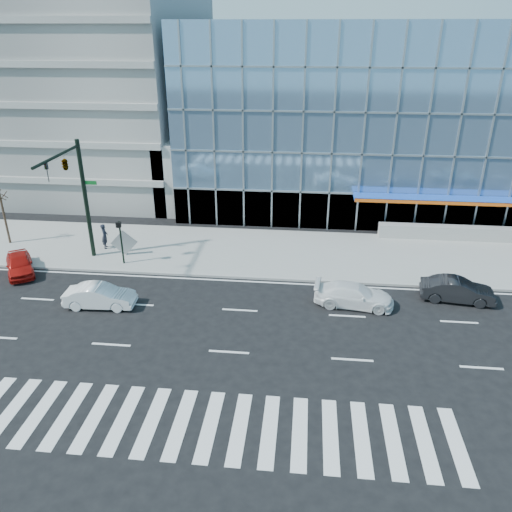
% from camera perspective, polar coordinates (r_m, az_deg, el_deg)
% --- Properties ---
extents(ground, '(160.00, 160.00, 0.00)m').
position_cam_1_polar(ground, '(28.32, -1.87, -6.21)').
color(ground, black).
rests_on(ground, ground).
extents(sidewalk, '(120.00, 8.00, 0.15)m').
position_cam_1_polar(sidewalk, '(35.33, -0.14, 0.56)').
color(sidewalk, gray).
rests_on(sidewalk, ground).
extents(theatre_building, '(42.00, 26.00, 15.00)m').
position_cam_1_polar(theatre_building, '(51.62, 18.44, 15.71)').
color(theatre_building, '#7096BB').
rests_on(theatre_building, ground).
extents(parking_garage, '(24.00, 24.00, 20.00)m').
position_cam_1_polar(parking_garage, '(55.44, -20.16, 18.66)').
color(parking_garage, gray).
rests_on(parking_garage, ground).
extents(ramp_block, '(6.00, 8.00, 6.00)m').
position_cam_1_polar(ramp_block, '(44.61, -6.54, 9.59)').
color(ramp_block, gray).
rests_on(ramp_block, ground).
extents(traffic_signal, '(1.14, 5.74, 8.00)m').
position_cam_1_polar(traffic_signal, '(33.12, -20.33, 8.54)').
color(traffic_signal, black).
rests_on(traffic_signal, sidewalk).
extents(ped_signal_post, '(0.30, 0.33, 3.00)m').
position_cam_1_polar(ped_signal_post, '(33.71, -15.24, 2.23)').
color(ped_signal_post, black).
rests_on(ped_signal_post, sidewalk).
extents(street_tree_near, '(1.10, 1.10, 4.23)m').
position_cam_1_polar(street_tree_near, '(39.63, -27.25, 6.20)').
color(street_tree_near, '#332319').
rests_on(street_tree_near, sidewalk).
extents(white_suv, '(4.66, 2.29, 1.30)m').
position_cam_1_polar(white_suv, '(29.01, 11.13, -4.41)').
color(white_suv, white).
rests_on(white_suv, ground).
extents(white_sedan, '(4.06, 1.59, 1.32)m').
position_cam_1_polar(white_sedan, '(29.70, -17.41, -4.41)').
color(white_sedan, white).
rests_on(white_sedan, ground).
extents(dark_sedan, '(4.28, 1.93, 1.36)m').
position_cam_1_polar(dark_sedan, '(31.18, 22.02, -3.65)').
color(dark_sedan, black).
rests_on(dark_sedan, ground).
extents(red_sedan, '(3.38, 4.07, 1.31)m').
position_cam_1_polar(red_sedan, '(35.53, -25.42, -0.83)').
color(red_sedan, '#A9120D').
rests_on(red_sedan, ground).
extents(pedestrian, '(0.58, 0.74, 1.79)m').
position_cam_1_polar(pedestrian, '(36.94, -16.91, 2.19)').
color(pedestrian, black).
rests_on(pedestrian, sidewalk).
extents(tilted_panel, '(1.82, 0.39, 1.84)m').
position_cam_1_polar(tilted_panel, '(35.39, -14.84, 1.48)').
color(tilted_panel, gray).
rests_on(tilted_panel, sidewalk).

